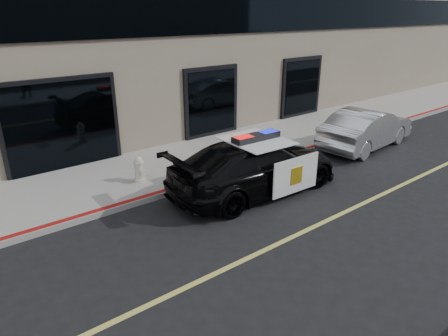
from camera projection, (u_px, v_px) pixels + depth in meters
ground at (237, 263)px, 7.88m from camera, size 120.00×120.00×0.00m
sidewalk_n at (123, 178)px, 11.69m from camera, size 60.00×3.50×0.15m
police_car at (255, 166)px, 10.77m from camera, size 2.50×5.16×1.64m
silver_sedan at (366, 128)px, 14.28m from camera, size 2.32×4.58×1.42m
fire_hydrant at (139, 170)px, 11.16m from camera, size 0.34×0.47×0.75m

